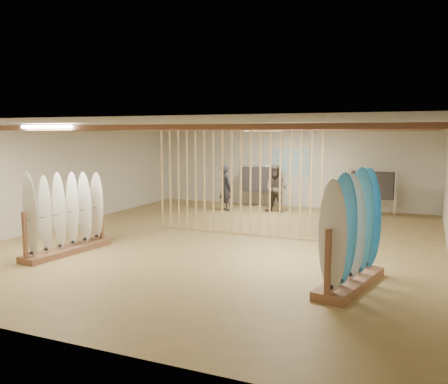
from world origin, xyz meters
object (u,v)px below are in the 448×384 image
at_px(clothing_rack_b, 373,185).
at_px(shopper_b, 276,185).
at_px(rack_right, 351,249).
at_px(shopper_a, 225,185).
at_px(clothing_rack_a, 260,179).
at_px(rack_left, 66,226).

bearing_deg(clothing_rack_b, shopper_b, -163.29).
distance_m(rack_right, clothing_rack_b, 7.51).
distance_m(rack_right, shopper_b, 7.65).
distance_m(clothing_rack_b, shopper_a, 4.77).
height_order(clothing_rack_b, shopper_b, shopper_b).
distance_m(clothing_rack_a, clothing_rack_b, 3.87).
bearing_deg(shopper_a, clothing_rack_a, -88.47).
bearing_deg(shopper_b, rack_right, -53.46).
bearing_deg(clothing_rack_a, clothing_rack_b, -15.33).
xyz_separation_m(rack_right, clothing_rack_b, (-0.43, 7.49, 0.31)).
bearing_deg(rack_left, rack_right, 7.37).
bearing_deg(clothing_rack_a, shopper_a, -135.36).
height_order(clothing_rack_a, clothing_rack_b, clothing_rack_a).
xyz_separation_m(clothing_rack_b, shopper_a, (-4.68, -0.92, -0.10)).
relative_size(rack_left, shopper_a, 1.29).
bearing_deg(rack_left, shopper_b, 75.77).
xyz_separation_m(clothing_rack_b, shopper_b, (-2.98, -0.65, -0.07)).
relative_size(clothing_rack_b, shopper_b, 0.83).
bearing_deg(rack_right, shopper_b, 128.85).
height_order(rack_left, rack_right, rack_right).
xyz_separation_m(rack_left, rack_right, (6.04, 0.09, 0.05)).
distance_m(clothing_rack_a, shopper_b, 1.29).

